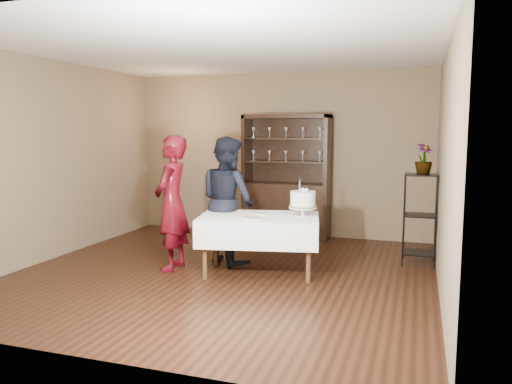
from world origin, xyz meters
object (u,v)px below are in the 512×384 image
cake_table (259,229)px  woman (172,203)px  man (228,200)px  china_hutch (287,197)px  cake (303,201)px  potted_plant (424,159)px  plant_etagere (420,215)px

cake_table → woman: 1.15m
man → china_hutch: bearing=-68.1°
woman → cake: 1.64m
cake_table → woman: bearing=-171.9°
cake_table → potted_plant: (1.88, 1.07, 0.84)m
cake → cake_table: bearing=-163.0°
plant_etagere → cake_table: plant_etagere is taller
woman → plant_etagere: bearing=107.4°
plant_etagere → woman: woman is taller
china_hutch → man: (-0.35, -1.74, 0.17)m
potted_plant → man: bearing=-164.1°
cake_table → woman: woman is taller
man → cake: (1.07, -0.22, 0.07)m
china_hutch → cake_table: size_ratio=1.26×
china_hutch → woman: size_ratio=1.18×
china_hutch → potted_plant: size_ratio=5.07×
cake → china_hutch: bearing=110.1°
potted_plant → china_hutch: bearing=153.4°
cake_table → man: size_ratio=0.95×
woman → cake_table: bearing=93.1°
woman → potted_plant: size_ratio=4.29×
china_hutch → plant_etagere: bearing=-26.8°
china_hutch → man: china_hutch is taller
man → potted_plant: 2.60m
man → potted_plant: bearing=-130.9°
plant_etagere → cake_table: 2.16m
cake_table → man: man is taller
china_hutch → plant_etagere: 2.33m
cake_table → potted_plant: 2.32m
woman → man: bearing=129.7°
china_hutch → cake: china_hutch is taller
cake → potted_plant: (1.37, 0.92, 0.48)m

